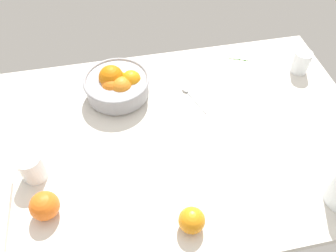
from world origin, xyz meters
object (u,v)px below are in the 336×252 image
(loose_orange_0, at_px, (45,206))
(juice_glass, at_px, (33,168))
(loose_orange_1, at_px, (192,220))
(fruit_bowl, at_px, (117,85))
(spoon, at_px, (190,95))
(second_glass, at_px, (301,63))

(loose_orange_0, bearing_deg, juice_glass, 106.05)
(loose_orange_0, relative_size, loose_orange_1, 1.12)
(fruit_bowl, distance_m, juice_glass, 0.40)
(loose_orange_1, xyz_separation_m, spoon, (0.12, 0.48, -0.03))
(juice_glass, xyz_separation_m, loose_orange_1, (0.42, -0.25, -0.00))
(fruit_bowl, distance_m, loose_orange_1, 0.55)
(loose_orange_1, height_order, spoon, loose_orange_1)
(second_glass, xyz_separation_m, spoon, (-0.44, -0.05, -0.03))
(fruit_bowl, height_order, juice_glass, fruit_bowl)
(fruit_bowl, bearing_deg, loose_orange_0, -120.05)
(second_glass, bearing_deg, juice_glass, -163.90)
(second_glass, relative_size, loose_orange_0, 1.07)
(second_glass, relative_size, spoon, 0.60)
(fruit_bowl, bearing_deg, loose_orange_1, -75.51)
(fruit_bowl, distance_m, spoon, 0.26)
(second_glass, bearing_deg, spoon, -173.50)
(fruit_bowl, relative_size, loose_orange_0, 2.90)
(juice_glass, bearing_deg, spoon, 23.45)
(fruit_bowl, bearing_deg, second_glass, -0.46)
(second_glass, height_order, loose_orange_1, second_glass)
(loose_orange_1, bearing_deg, juice_glass, 149.34)
(second_glass, height_order, loose_orange_0, second_glass)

